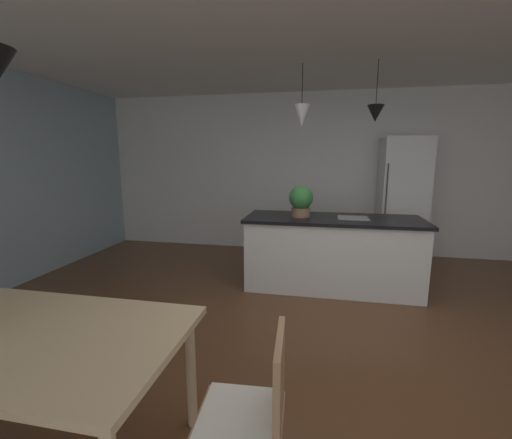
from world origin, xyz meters
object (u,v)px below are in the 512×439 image
(chair_kitchen_end, at_px, (250,414))
(potted_plant_on_island, at_px, (301,200))
(kitchen_island, at_px, (332,252))
(refrigerator, at_px, (402,201))

(chair_kitchen_end, distance_m, potted_plant_on_island, 2.90)
(potted_plant_on_island, bearing_deg, kitchen_island, -0.00)
(chair_kitchen_end, xyz_separation_m, potted_plant_on_island, (0.03, 2.83, 0.63))
(kitchen_island, height_order, potted_plant_on_island, potted_plant_on_island)
(chair_kitchen_end, height_order, potted_plant_on_island, potted_plant_on_island)
(refrigerator, bearing_deg, chair_kitchen_end, -109.90)
(kitchen_island, relative_size, refrigerator, 1.11)
(kitchen_island, bearing_deg, chair_kitchen_end, -98.72)
(chair_kitchen_end, xyz_separation_m, refrigerator, (1.51, 4.17, 0.49))
(chair_kitchen_end, relative_size, kitchen_island, 0.41)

